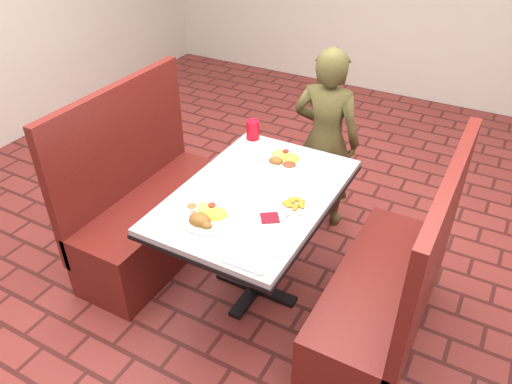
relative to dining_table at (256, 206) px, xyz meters
The scene contains 14 objects.
dining_table is the anchor object (origin of this frame).
booth_bench_left 0.86m from the dining_table, behind, with size 0.47×1.20×1.17m.
booth_bench_right 0.86m from the dining_table, ahead, with size 0.47×1.20×1.17m.
diner_person 0.91m from the dining_table, 86.87° to the left, with size 0.48×0.31×1.31m, color brown.
near_dinner_plate 0.38m from the dining_table, 106.99° to the right, with size 0.28×0.28×0.09m.
far_dinner_plate 0.39m from the dining_table, 91.31° to the left, with size 0.27×0.27×0.07m.
plantain_plate 0.27m from the dining_table, ahead, with size 0.19×0.19×0.03m.
maroon_napkin 0.27m from the dining_table, 44.68° to the right, with size 0.09×0.09×0.00m, color #5D0D18.
spoon_utensil 0.30m from the dining_table, 27.57° to the right, with size 0.01×0.12×0.00m, color silver.
red_tumbler 0.65m from the dining_table, 120.65° to the left, with size 0.08×0.08×0.13m, color red.
paper_napkin 0.56m from the dining_table, 64.69° to the right, with size 0.21×0.15×0.01m, color white.
knife_utensil 0.38m from the dining_table, 102.95° to the right, with size 0.01×0.18×0.00m, color silver.
fork_utensil 0.36m from the dining_table, 105.00° to the right, with size 0.01×0.15×0.00m, color #BBBBBF.
lettuce_shreds 0.12m from the dining_table, 56.31° to the left, with size 0.28×0.32×0.00m, color #96D153, non-canonical shape.
Camera 1 is at (1.10, -2.00, 2.30)m, focal length 35.00 mm.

